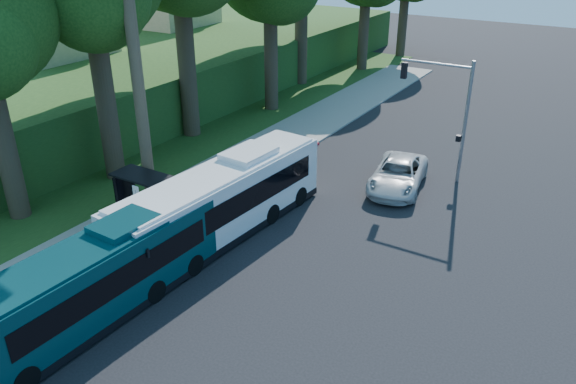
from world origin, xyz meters
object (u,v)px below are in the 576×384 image
Objects in this scene: pickup at (398,174)px; white_bus at (224,200)px; bus_shelter at (143,187)px; teal_bus at (92,281)px.

white_bus is at bearing -129.61° from pickup.
white_bus reaches higher than bus_shelter.
teal_bus reaches higher than pickup.
pickup is at bearing 64.81° from white_bus.
teal_bus is 1.98× the size of pickup.
white_bus reaches higher than teal_bus.
pickup is (5.37, 16.89, -0.85)m from teal_bus.
teal_bus is at bearing -58.91° from bus_shelter.
pickup is (9.40, 10.22, -1.00)m from bus_shelter.
white_bus is at bearing 13.37° from bus_shelter.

